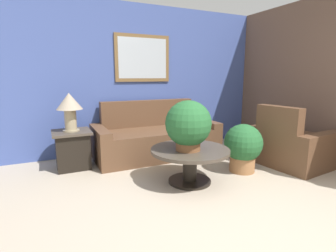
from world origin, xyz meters
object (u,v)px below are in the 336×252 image
object	(u,v)px
couch_main	(156,138)
potted_plant_on_table	(188,125)
potted_plant_floor	(243,146)
coffee_table	(190,158)
armchair	(291,146)
side_table	(73,149)
table_lamp	(70,106)

from	to	relation	value
couch_main	potted_plant_on_table	xyz separation A→B (m)	(-0.11, -1.32, 0.47)
potted_plant_on_table	potted_plant_floor	size ratio (longest dim) A/B	0.90
coffee_table	armchair	bearing A→B (deg)	-1.75
potted_plant_on_table	potted_plant_floor	xyz separation A→B (m)	(0.94, 0.06, -0.40)
coffee_table	potted_plant_on_table	world-z (taller)	potted_plant_on_table
coffee_table	side_table	distance (m)	1.79
potted_plant_on_table	table_lamp	bearing A→B (deg)	134.85
couch_main	side_table	distance (m)	1.37
coffee_table	side_table	size ratio (longest dim) A/B	1.79
potted_plant_on_table	coffee_table	bearing A→B (deg)	35.73
couch_main	side_table	bearing A→B (deg)	-177.49
coffee_table	potted_plant_on_table	distance (m)	0.45
side_table	potted_plant_on_table	size ratio (longest dim) A/B	0.90
table_lamp	potted_plant_on_table	xyz separation A→B (m)	(1.26, -1.26, -0.17)
couch_main	potted_plant_floor	size ratio (longest dim) A/B	2.99
side_table	potted_plant_floor	world-z (taller)	potted_plant_floor
armchair	potted_plant_floor	size ratio (longest dim) A/B	1.64
coffee_table	side_table	bearing A→B (deg)	136.94
coffee_table	potted_plant_on_table	xyz separation A→B (m)	(-0.05, -0.04, 0.44)
couch_main	side_table	size ratio (longest dim) A/B	3.67
potted_plant_on_table	couch_main	bearing A→B (deg)	85.34
couch_main	potted_plant_on_table	distance (m)	1.41
coffee_table	table_lamp	distance (m)	1.89
armchair	side_table	distance (m)	3.33
couch_main	table_lamp	size ratio (longest dim) A/B	3.70
couch_main	coffee_table	distance (m)	1.29
table_lamp	potted_plant_floor	world-z (taller)	table_lamp
armchair	side_table	xyz separation A→B (m)	(-3.08, 1.28, -0.01)
side_table	potted_plant_floor	xyz separation A→B (m)	(2.19, -1.20, 0.09)
couch_main	side_table	xyz separation A→B (m)	(-1.36, -0.06, -0.01)
coffee_table	side_table	xyz separation A→B (m)	(-1.31, 1.22, -0.04)
armchair	side_table	world-z (taller)	armchair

